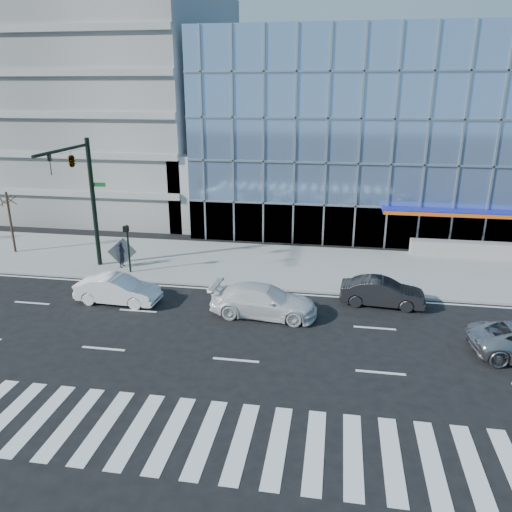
{
  "coord_description": "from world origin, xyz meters",
  "views": [
    {
      "loc": [
        3.88,
        -22.23,
        11.01
      ],
      "look_at": [
        -0.29,
        3.0,
        2.31
      ],
      "focal_mm": 35.0,
      "sensor_mm": 36.0,
      "label": 1
    }
  ],
  "objects_px": {
    "street_tree_near": "(7,200)",
    "dark_sedan": "(382,292)",
    "ped_signal_post": "(128,241)",
    "white_sedan": "(118,290)",
    "white_suv": "(264,301)",
    "pedestrian": "(122,254)",
    "tilted_panel": "(122,252)",
    "traffic_signal": "(78,175)"
  },
  "relations": [
    {
      "from": "traffic_signal",
      "to": "street_tree_near",
      "type": "height_order",
      "value": "traffic_signal"
    },
    {
      "from": "dark_sedan",
      "to": "street_tree_near",
      "type": "bearing_deg",
      "value": 83.95
    },
    {
      "from": "traffic_signal",
      "to": "street_tree_near",
      "type": "xyz_separation_m",
      "value": [
        -7.0,
        2.93,
        -2.39
      ]
    },
    {
      "from": "ped_signal_post",
      "to": "street_tree_near",
      "type": "bearing_deg",
      "value": 164.94
    },
    {
      "from": "ped_signal_post",
      "to": "street_tree_near",
      "type": "relative_size",
      "value": 0.71
    },
    {
      "from": "ped_signal_post",
      "to": "white_sedan",
      "type": "height_order",
      "value": "ped_signal_post"
    },
    {
      "from": "dark_sedan",
      "to": "white_sedan",
      "type": "bearing_deg",
      "value": 102.84
    },
    {
      "from": "white_sedan",
      "to": "dark_sedan",
      "type": "distance_m",
      "value": 14.06
    },
    {
      "from": "traffic_signal",
      "to": "tilted_panel",
      "type": "height_order",
      "value": "traffic_signal"
    },
    {
      "from": "traffic_signal",
      "to": "white_sedan",
      "type": "relative_size",
      "value": 1.78
    },
    {
      "from": "street_tree_near",
      "to": "dark_sedan",
      "type": "height_order",
      "value": "street_tree_near"
    },
    {
      "from": "traffic_signal",
      "to": "white_suv",
      "type": "height_order",
      "value": "traffic_signal"
    },
    {
      "from": "white_suv",
      "to": "white_sedan",
      "type": "xyz_separation_m",
      "value": [
        -7.92,
        0.28,
        -0.04
      ]
    },
    {
      "from": "ped_signal_post",
      "to": "traffic_signal",
      "type": "bearing_deg",
      "value": -171.48
    },
    {
      "from": "ped_signal_post",
      "to": "street_tree_near",
      "type": "xyz_separation_m",
      "value": [
        -9.5,
        2.56,
        1.64
      ]
    },
    {
      "from": "dark_sedan",
      "to": "pedestrian",
      "type": "height_order",
      "value": "pedestrian"
    },
    {
      "from": "ped_signal_post",
      "to": "tilted_panel",
      "type": "distance_m",
      "value": 1.84
    },
    {
      "from": "pedestrian",
      "to": "tilted_panel",
      "type": "relative_size",
      "value": 1.26
    },
    {
      "from": "white_sedan",
      "to": "pedestrian",
      "type": "bearing_deg",
      "value": 24.47
    },
    {
      "from": "white_suv",
      "to": "pedestrian",
      "type": "relative_size",
      "value": 3.28
    },
    {
      "from": "ped_signal_post",
      "to": "pedestrian",
      "type": "bearing_deg",
      "value": 135.4
    },
    {
      "from": "pedestrian",
      "to": "street_tree_near",
      "type": "bearing_deg",
      "value": 85.47
    },
    {
      "from": "street_tree_near",
      "to": "white_suv",
      "type": "bearing_deg",
      "value": -20.54
    },
    {
      "from": "ped_signal_post",
      "to": "dark_sedan",
      "type": "xyz_separation_m",
      "value": [
        15.0,
        -2.11,
        -1.42
      ]
    },
    {
      "from": "street_tree_near",
      "to": "white_sedan",
      "type": "height_order",
      "value": "street_tree_near"
    },
    {
      "from": "street_tree_near",
      "to": "pedestrian",
      "type": "height_order",
      "value": "street_tree_near"
    },
    {
      "from": "street_tree_near",
      "to": "white_suv",
      "type": "relative_size",
      "value": 0.78
    },
    {
      "from": "ped_signal_post",
      "to": "white_suv",
      "type": "height_order",
      "value": "ped_signal_post"
    },
    {
      "from": "traffic_signal",
      "to": "dark_sedan",
      "type": "relative_size",
      "value": 1.83
    },
    {
      "from": "street_tree_near",
      "to": "dark_sedan",
      "type": "bearing_deg",
      "value": -10.78
    },
    {
      "from": "white_suv",
      "to": "dark_sedan",
      "type": "xyz_separation_m",
      "value": [
        6.0,
        2.27,
        -0.06
      ]
    },
    {
      "from": "white_sedan",
      "to": "pedestrian",
      "type": "height_order",
      "value": "pedestrian"
    },
    {
      "from": "street_tree_near",
      "to": "dark_sedan",
      "type": "xyz_separation_m",
      "value": [
        24.5,
        -4.67,
        -3.06
      ]
    },
    {
      "from": "tilted_panel",
      "to": "ped_signal_post",
      "type": "bearing_deg",
      "value": -83.8
    },
    {
      "from": "street_tree_near",
      "to": "tilted_panel",
      "type": "height_order",
      "value": "street_tree_near"
    },
    {
      "from": "white_sedan",
      "to": "dark_sedan",
      "type": "relative_size",
      "value": 1.03
    },
    {
      "from": "dark_sedan",
      "to": "tilted_panel",
      "type": "bearing_deg",
      "value": 83.19
    },
    {
      "from": "traffic_signal",
      "to": "dark_sedan",
      "type": "xyz_separation_m",
      "value": [
        17.5,
        -1.74,
        -5.44
      ]
    },
    {
      "from": "street_tree_near",
      "to": "white_suv",
      "type": "distance_m",
      "value": 19.98
    },
    {
      "from": "pedestrian",
      "to": "tilted_panel",
      "type": "bearing_deg",
      "value": 21.92
    },
    {
      "from": "ped_signal_post",
      "to": "white_sedan",
      "type": "bearing_deg",
      "value": -75.23
    },
    {
      "from": "ped_signal_post",
      "to": "white_sedan",
      "type": "relative_size",
      "value": 0.67
    }
  ]
}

